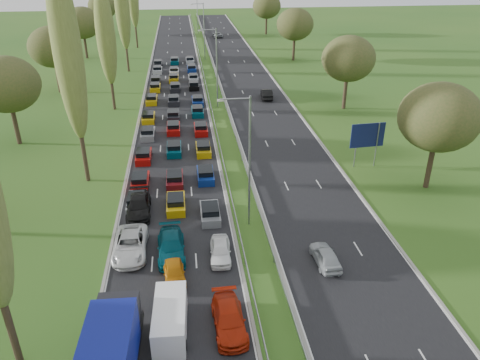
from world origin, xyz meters
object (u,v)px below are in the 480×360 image
near_car_3 (139,206)px  direction_sign (367,137)px  near_car_2 (130,245)px  white_van_rear (170,317)px  blue_lorry (110,358)px

near_car_3 → direction_sign: 26.22m
near_car_2 → white_van_rear: bearing=-69.8°
white_van_rear → direction_sign: (21.83, 23.13, 2.49)m
near_car_2 → blue_lorry: 13.12m
near_car_2 → white_van_rear: white_van_rear is taller
near_car_2 → direction_sign: (25.17, 14.08, 2.75)m
blue_lorry → near_car_2: bearing=92.7°
blue_lorry → white_van_rear: 5.26m
near_car_3 → direction_sign: direction_sign is taller
direction_sign → blue_lorry: bearing=-132.7°
near_car_3 → white_van_rear: white_van_rear is taller
near_car_2 → white_van_rear: (3.34, -9.04, 0.25)m
white_van_rear → blue_lorry: bearing=-126.7°
near_car_3 → direction_sign: bearing=15.8°
near_car_2 → blue_lorry: (0.10, -13.06, 1.27)m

